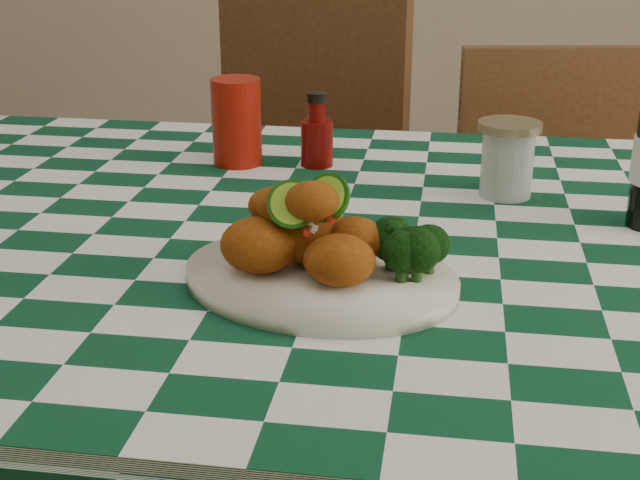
% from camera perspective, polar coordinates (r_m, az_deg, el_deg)
% --- Properties ---
extents(dining_table, '(1.66, 1.06, 0.79)m').
position_cam_1_polar(dining_table, '(1.35, 0.99, -15.10)').
color(dining_table, '#0B3E24').
rests_on(dining_table, ground).
extents(plate, '(0.37, 0.32, 0.02)m').
position_cam_1_polar(plate, '(0.99, -0.00, -2.47)').
color(plate, silver).
rests_on(plate, dining_table).
extents(fried_chicken_pile, '(0.16, 0.12, 0.10)m').
position_cam_1_polar(fried_chicken_pile, '(0.97, -0.38, 0.84)').
color(fried_chicken_pile, '#8E430D').
rests_on(fried_chicken_pile, plate).
extents(broccoli_side, '(0.08, 0.08, 0.06)m').
position_cam_1_polar(broccoli_side, '(0.98, 5.56, -0.44)').
color(broccoli_side, black).
rests_on(broccoli_side, plate).
extents(red_tumbler, '(0.09, 0.09, 0.14)m').
position_cam_1_polar(red_tumbler, '(1.43, -5.35, 7.54)').
color(red_tumbler, '#921308').
rests_on(red_tumbler, dining_table).
extents(ketchup_bottle, '(0.05, 0.05, 0.12)m').
position_cam_1_polar(ketchup_bottle, '(1.42, -0.20, 7.08)').
color(ketchup_bottle, '#5D0704').
rests_on(ketchup_bottle, dining_table).
extents(mason_jar, '(0.11, 0.11, 0.11)m').
position_cam_1_polar(mason_jar, '(1.30, 11.91, 5.08)').
color(mason_jar, '#B2BCBA').
rests_on(mason_jar, dining_table).
extents(wooden_chair_left, '(0.58, 0.59, 1.01)m').
position_cam_1_polar(wooden_chair_left, '(1.97, -3.09, 0.90)').
color(wooden_chair_left, '#472814').
rests_on(wooden_chair_left, ground).
extents(wooden_chair_right, '(0.47, 0.48, 0.89)m').
position_cam_1_polar(wooden_chair_right, '(1.95, 15.14, -2.04)').
color(wooden_chair_right, '#472814').
rests_on(wooden_chair_right, ground).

